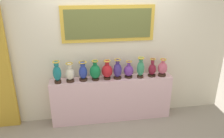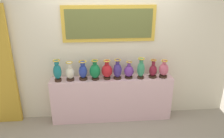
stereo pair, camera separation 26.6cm
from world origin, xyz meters
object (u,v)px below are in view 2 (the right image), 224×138
(vase_cobalt, at_px, (83,71))
(vase_burgundy, at_px, (153,70))
(vase_jade, at_px, (141,69))
(vase_teal, at_px, (57,71))
(vase_rose, at_px, (164,70))
(vase_emerald, at_px, (95,71))
(vase_violet, at_px, (129,71))
(vase_indigo, at_px, (117,70))
(vase_crimson, at_px, (107,71))
(vase_ivory, at_px, (70,73))

(vase_cobalt, distance_m, vase_burgundy, 1.24)
(vase_jade, bearing_deg, vase_teal, 179.97)
(vase_teal, height_order, vase_jade, vase_teal)
(vase_teal, relative_size, vase_rose, 1.19)
(vase_emerald, distance_m, vase_violet, 0.60)
(vase_emerald, bearing_deg, vase_teal, -178.17)
(vase_indigo, bearing_deg, vase_teal, -178.52)
(vase_crimson, bearing_deg, vase_ivory, -179.48)
(vase_ivory, distance_m, vase_burgundy, 1.46)
(vase_indigo, distance_m, vase_jade, 0.41)
(vase_violet, height_order, vase_burgundy, vase_burgundy)
(vase_crimson, distance_m, vase_jade, 0.60)
(vase_burgundy, bearing_deg, vase_violet, 178.98)
(vase_cobalt, bearing_deg, vase_violet, 0.11)
(vase_cobalt, height_order, vase_burgundy, vase_cobalt)
(vase_ivory, bearing_deg, vase_jade, -0.88)
(vase_teal, xyz_separation_m, vase_indigo, (1.03, 0.03, -0.02))
(vase_teal, distance_m, vase_burgundy, 1.67)
(vase_indigo, bearing_deg, vase_jade, -3.83)
(vase_emerald, relative_size, vase_indigo, 1.00)
(vase_violet, bearing_deg, vase_rose, -2.68)
(vase_indigo, height_order, vase_burgundy, vase_indigo)
(vase_burgundy, bearing_deg, vase_jade, -172.95)
(vase_crimson, height_order, vase_rose, vase_crimson)
(vase_crimson, xyz_separation_m, vase_rose, (1.01, -0.02, -0.01))
(vase_emerald, height_order, vase_jade, vase_jade)
(vase_teal, xyz_separation_m, vase_ivory, (0.21, 0.02, -0.04))
(vase_cobalt, height_order, vase_crimson, vase_crimson)
(vase_indigo, distance_m, vase_burgundy, 0.64)
(vase_cobalt, distance_m, vase_crimson, 0.42)
(vase_teal, distance_m, vase_jade, 1.44)
(vase_ivory, relative_size, vase_indigo, 0.94)
(vase_violet, bearing_deg, vase_emerald, -178.61)
(vase_teal, bearing_deg, vase_violet, 1.62)
(vase_ivory, distance_m, vase_violet, 1.03)
(vase_teal, distance_m, vase_rose, 1.85)
(vase_rose, bearing_deg, vase_jade, -179.08)
(vase_emerald, relative_size, vase_violet, 1.15)
(vase_burgundy, relative_size, vase_rose, 1.02)
(vase_cobalt, relative_size, vase_violet, 1.11)
(vase_violet, bearing_deg, vase_ivory, -179.07)
(vase_teal, distance_m, vase_crimson, 0.85)
(vase_teal, xyz_separation_m, vase_cobalt, (0.43, 0.03, -0.02))
(vase_teal, xyz_separation_m, vase_rose, (1.85, 0.01, -0.03))
(vase_emerald, relative_size, vase_jade, 0.94)
(vase_teal, distance_m, vase_indigo, 1.03)
(vase_ivory, distance_m, vase_emerald, 0.43)
(vase_teal, bearing_deg, vase_rose, 0.18)
(vase_teal, height_order, vase_burgundy, vase_teal)
(vase_teal, bearing_deg, vase_indigo, 1.48)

